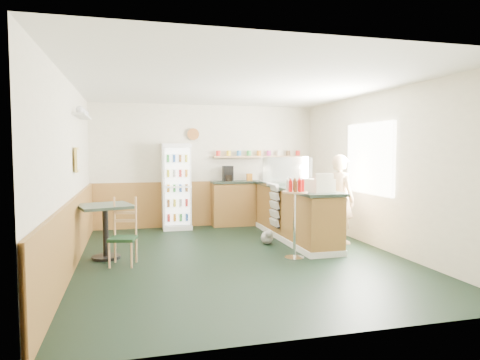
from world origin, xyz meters
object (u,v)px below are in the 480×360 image
object	(u,v)px
cash_register	(319,185)
condiment_stand	(295,205)
drinks_fridge	(176,186)
cafe_table	(105,221)
display_case	(286,171)
shopkeeper	(340,199)
cafe_chair	(123,229)

from	to	relation	value
cash_register	condiment_stand	bearing A→B (deg)	-162.42
drinks_fridge	cafe_table	size ratio (longest dim) A/B	1.92
display_case	cash_register	distance (m)	1.58
drinks_fridge	cafe_table	distance (m)	2.68
drinks_fridge	cafe_table	bearing A→B (deg)	-120.38
drinks_fridge	condiment_stand	bearing A→B (deg)	-63.44
shopkeeper	condiment_stand	world-z (taller)	shopkeeper
shopkeeper	cafe_table	world-z (taller)	shopkeeper
condiment_stand	cafe_chair	size ratio (longest dim) A/B	1.24
cafe_table	cafe_chair	distance (m)	0.48
display_case	cash_register	xyz separation A→B (m)	(-0.00, -1.58, -0.16)
cafe_table	cafe_chair	bearing A→B (deg)	-55.71
cafe_table	cash_register	bearing A→B (deg)	-7.77
cash_register	cafe_chair	distance (m)	3.19
cash_register	cafe_table	world-z (taller)	cash_register
display_case	cafe_table	distance (m)	3.64
shopkeeper	cafe_table	bearing A→B (deg)	72.54
cafe_chair	display_case	bearing A→B (deg)	38.56
shopkeeper	cafe_chair	world-z (taller)	shopkeeper
display_case	shopkeeper	size ratio (longest dim) A/B	0.59
drinks_fridge	cafe_chair	xyz separation A→B (m)	(-1.08, -2.69, -0.40)
cash_register	cafe_table	xyz separation A→B (m)	(-3.40, 0.46, -0.52)
cafe_table	cafe_chair	xyz separation A→B (m)	(0.27, -0.39, -0.08)
display_case	cafe_chair	size ratio (longest dim) A/B	0.96
shopkeeper	cafe_table	size ratio (longest dim) A/B	1.69
condiment_stand	cafe_table	world-z (taller)	condiment_stand
condiment_stand	shopkeeper	bearing A→B (deg)	34.89
cafe_chair	drinks_fridge	bearing A→B (deg)	81.05
cash_register	cafe_chair	xyz separation A→B (m)	(-3.13, 0.07, -0.60)
display_case	drinks_fridge	bearing A→B (deg)	149.93
display_case	shopkeeper	world-z (taller)	shopkeeper
drinks_fridge	cash_register	xyz separation A→B (m)	(2.05, -2.76, 0.20)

